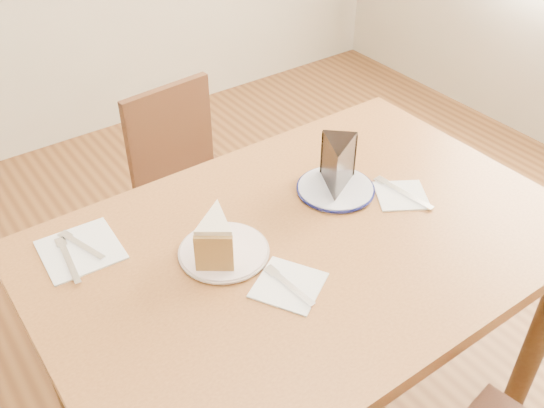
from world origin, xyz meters
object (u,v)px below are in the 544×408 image
Objects in this scene: table at (306,270)px; plate_cream at (224,252)px; plate_navy at (335,189)px; carrot_cake at (217,235)px; chair_far at (194,190)px; chocolate_cake at (337,168)px.

table is 0.22m from plate_cream.
plate_navy is 0.37m from carrot_cake.
chair_far reaches higher than plate_cream.
plate_cream is at bearing 12.61° from carrot_cake.
chair_far is 0.70m from plate_navy.
plate_cream is (-0.18, 0.06, 0.10)m from table.
plate_navy is (0.35, 0.04, 0.00)m from plate_cream.
plate_navy is 1.72× the size of carrot_cake.
carrot_cake reaches higher than table.
carrot_cake is (-0.36, -0.03, 0.05)m from plate_navy.
carrot_cake reaches higher than plate_cream.
carrot_cake is at bearing 47.80° from chocolate_cake.
chair_far reaches higher than table.
table is 0.26m from carrot_cake.
plate_navy is at bearing 92.25° from chair_far.
table is 6.34× the size of plate_cream.
chocolate_cake is (0.17, 0.10, 0.17)m from table.
carrot_cake is (-0.28, -0.64, 0.38)m from chair_far.
chocolate_cake is at bearing 92.21° from chair_far.
plate_cream is 1.76× the size of carrot_cake.
chair_far is at bearing -39.25° from chocolate_cake.
chair_far is 6.43× the size of chocolate_cake.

